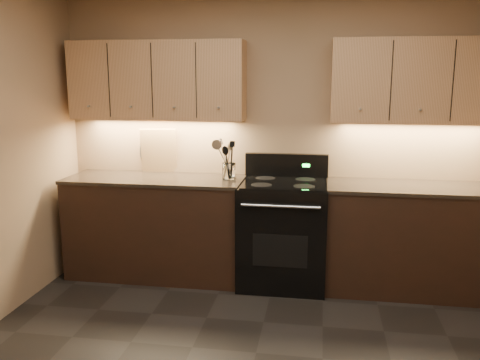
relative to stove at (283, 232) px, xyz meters
name	(u,v)px	position (x,y,z in m)	size (l,w,h in m)	color
wall_back	(279,136)	(-0.08, 0.32, 0.82)	(4.00, 0.04, 2.60)	#A27F5F
counter_left	(157,226)	(-1.18, 0.02, -0.01)	(1.62, 0.62, 0.93)	black
counter_right	(411,239)	(1.10, 0.02, -0.01)	(1.46, 0.62, 0.93)	black
stove	(283,232)	(0.00, 0.00, 0.00)	(0.76, 0.68, 1.14)	black
upper_cab_left	(157,80)	(-1.18, 0.17, 1.32)	(1.60, 0.30, 0.70)	tan
upper_cab_right	(419,81)	(1.10, 0.17, 1.32)	(1.44, 0.30, 0.70)	tan
outlet_plate	(144,152)	(-1.38, 0.31, 0.64)	(0.09, 0.01, 0.12)	#B2B5BA
utensil_crock	(229,172)	(-0.50, 0.05, 0.52)	(0.14, 0.14, 0.15)	white
cutting_board	(159,151)	(-1.22, 0.28, 0.66)	(0.34, 0.02, 0.43)	tan
wooden_spoon	(225,160)	(-0.54, 0.05, 0.63)	(0.06, 0.06, 0.32)	tan
black_spoon	(229,160)	(-0.50, 0.06, 0.62)	(0.06, 0.06, 0.31)	black
black_turner	(231,159)	(-0.48, 0.03, 0.64)	(0.08, 0.08, 0.34)	black
steel_spatula	(231,157)	(-0.48, 0.07, 0.65)	(0.08, 0.08, 0.37)	silver
steel_skimmer	(233,158)	(-0.46, 0.05, 0.64)	(0.09, 0.09, 0.35)	silver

